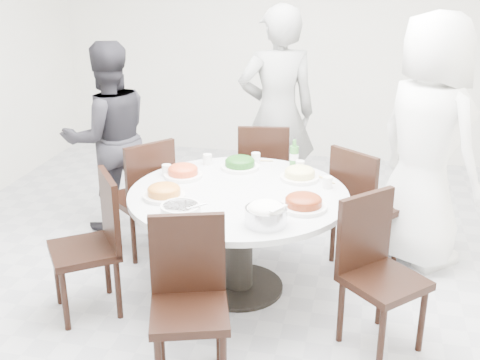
% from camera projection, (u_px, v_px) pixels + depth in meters
% --- Properties ---
extents(floor, '(6.00, 6.00, 0.01)m').
position_uv_depth(floor, '(271.00, 282.00, 4.42)').
color(floor, '#B9BABE').
rests_on(floor, ground).
extents(wall_back, '(6.00, 0.01, 2.80)m').
position_uv_depth(wall_back, '(319.00, 36.00, 6.66)').
color(wall_back, white).
rests_on(wall_back, ground).
extents(dining_table, '(1.50, 1.50, 0.75)m').
position_uv_depth(dining_table, '(238.00, 242.00, 4.21)').
color(dining_table, silver).
rests_on(dining_table, floor).
extents(chair_ne, '(0.59, 0.59, 0.95)m').
position_uv_depth(chair_ne, '(367.00, 206.00, 4.55)').
color(chair_ne, black).
rests_on(chair_ne, floor).
extents(chair_n, '(0.48, 0.48, 0.95)m').
position_uv_depth(chair_n, '(264.00, 174.00, 5.21)').
color(chair_n, black).
rests_on(chair_n, floor).
extents(chair_nw, '(0.59, 0.59, 0.95)m').
position_uv_depth(chair_nw, '(140.00, 195.00, 4.75)').
color(chair_nw, black).
rests_on(chair_nw, floor).
extents(chair_sw, '(0.59, 0.59, 0.95)m').
position_uv_depth(chair_sw, '(84.00, 247.00, 3.92)').
color(chair_sw, black).
rests_on(chair_sw, floor).
extents(chair_s, '(0.53, 0.53, 0.95)m').
position_uv_depth(chair_s, '(189.00, 309.00, 3.24)').
color(chair_s, black).
rests_on(chair_s, floor).
extents(chair_se, '(0.59, 0.59, 0.95)m').
position_uv_depth(chair_se, '(384.00, 278.00, 3.55)').
color(chair_se, black).
rests_on(chair_se, floor).
extents(diner_right, '(1.07, 1.10, 1.91)m').
position_uv_depth(diner_right, '(427.00, 143.00, 4.44)').
color(diner_right, white).
rests_on(diner_right, floor).
extents(diner_middle, '(0.80, 0.67, 1.89)m').
position_uv_depth(diner_middle, '(277.00, 115.00, 5.24)').
color(diner_middle, black).
rests_on(diner_middle, floor).
extents(diner_left, '(1.00, 0.97, 1.62)m').
position_uv_depth(diner_left, '(109.00, 138.00, 5.06)').
color(diner_left, black).
rests_on(diner_left, floor).
extents(dish_greens, '(0.29, 0.29, 0.07)m').
position_uv_depth(dish_greens, '(240.00, 164.00, 4.51)').
color(dish_greens, white).
rests_on(dish_greens, dining_table).
extents(dish_pale, '(0.28, 0.28, 0.07)m').
position_uv_depth(dish_pale, '(300.00, 174.00, 4.30)').
color(dish_pale, white).
rests_on(dish_pale, dining_table).
extents(dish_orange, '(0.28, 0.28, 0.07)m').
position_uv_depth(dish_orange, '(183.00, 172.00, 4.34)').
color(dish_orange, white).
rests_on(dish_orange, dining_table).
extents(dish_redbrown, '(0.30, 0.30, 0.08)m').
position_uv_depth(dish_redbrown, '(303.00, 203.00, 3.81)').
color(dish_redbrown, white).
rests_on(dish_redbrown, dining_table).
extents(dish_tofu, '(0.28, 0.28, 0.07)m').
position_uv_depth(dish_tofu, '(164.00, 193.00, 3.98)').
color(dish_tofu, white).
rests_on(dish_tofu, dining_table).
extents(rice_bowl, '(0.25, 0.25, 0.11)m').
position_uv_depth(rice_bowl, '(266.00, 216.00, 3.58)').
color(rice_bowl, silver).
rests_on(rice_bowl, dining_table).
extents(soup_bowl, '(0.25, 0.25, 0.08)m').
position_uv_depth(soup_bowl, '(181.00, 211.00, 3.70)').
color(soup_bowl, white).
rests_on(soup_bowl, dining_table).
extents(beverage_bottle, '(0.07, 0.07, 0.23)m').
position_uv_depth(beverage_bottle, '(294.00, 154.00, 4.48)').
color(beverage_bottle, '#377F32').
rests_on(beverage_bottle, dining_table).
extents(tea_cups, '(0.07, 0.07, 0.08)m').
position_uv_depth(tea_cups, '(256.00, 158.00, 4.63)').
color(tea_cups, white).
rests_on(tea_cups, dining_table).
extents(chopsticks, '(0.24, 0.04, 0.01)m').
position_uv_depth(chopsticks, '(252.00, 162.00, 4.66)').
color(chopsticks, tan).
rests_on(chopsticks, dining_table).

